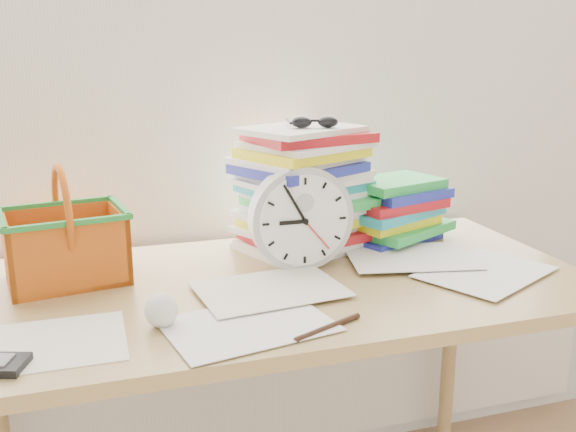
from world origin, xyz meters
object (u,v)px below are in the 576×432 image
object	(u,v)px
desk	(278,311)
clock	(301,218)
book_stack	(392,209)
basket	(64,225)
paper_stack	(303,189)

from	to	relation	value
desk	clock	world-z (taller)	clock
clock	book_stack	world-z (taller)	clock
clock	basket	xyz separation A→B (m)	(-0.52, 0.08, 0.01)
desk	paper_stack	world-z (taller)	paper_stack
book_stack	clock	bearing A→B (deg)	-155.11
basket	book_stack	bearing A→B (deg)	-4.59
book_stack	desk	bearing A→B (deg)	-151.58
desk	basket	bearing A→B (deg)	162.44
paper_stack	clock	size ratio (longest dim) A/B	1.31
desk	clock	size ratio (longest dim) A/B	5.75
basket	clock	bearing A→B (deg)	-17.45
paper_stack	book_stack	xyz separation A→B (m)	(0.26, 0.01, -0.07)
paper_stack	book_stack	distance (m)	0.27
desk	book_stack	xyz separation A→B (m)	(0.38, 0.21, 0.16)
desk	book_stack	distance (m)	0.46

